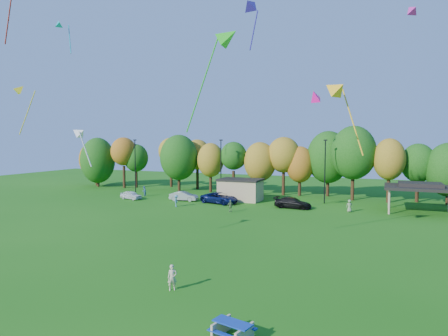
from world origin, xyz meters
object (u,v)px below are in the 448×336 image
at_px(car_c, 220,198).
at_px(car_d, 293,203).
at_px(picnic_table, 232,329).
at_px(car_a, 131,195).
at_px(kite_flyer, 172,278).
at_px(car_b, 184,196).

relative_size(car_c, car_d, 1.13).
height_order(picnic_table, car_d, car_d).
bearing_deg(car_a, picnic_table, -126.80).
relative_size(kite_flyer, car_d, 0.32).
height_order(picnic_table, car_c, car_c).
height_order(car_c, car_d, car_c).
xyz_separation_m(car_b, car_d, (16.40, -0.18, 0.02)).
height_order(kite_flyer, car_a, kite_flyer).
bearing_deg(picnic_table, car_c, 127.70).
bearing_deg(kite_flyer, car_c, 72.14).
distance_m(picnic_table, car_a, 45.04).
height_order(car_a, car_d, car_d).
distance_m(car_a, car_c, 14.11).
bearing_deg(car_c, car_a, 109.88).
bearing_deg(picnic_table, kite_flyer, 156.97).
bearing_deg(car_c, picnic_table, -142.13).
distance_m(picnic_table, car_b, 41.54).
distance_m(kite_flyer, car_a, 38.34).
bearing_deg(car_b, car_a, 93.25).
relative_size(kite_flyer, car_a, 0.42).
bearing_deg(car_d, car_b, 93.66).
distance_m(picnic_table, car_d, 35.77).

